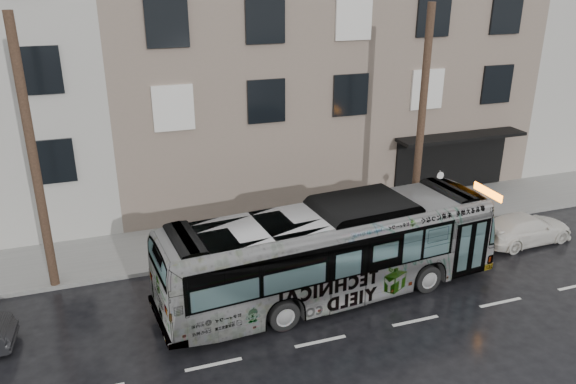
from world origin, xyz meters
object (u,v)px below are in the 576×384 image
at_px(utility_pole_front, 421,123).
at_px(white_sedan, 525,228).
at_px(sign_post, 437,198).
at_px(utility_pole_rear, 34,160).
at_px(bus, 331,251).

height_order(utility_pole_front, white_sedan, utility_pole_front).
relative_size(utility_pole_front, white_sedan, 2.22).
bearing_deg(sign_post, white_sedan, -42.27).
xyz_separation_m(utility_pole_front, utility_pole_rear, (-14.00, 0.00, 0.00)).
height_order(utility_pole_front, utility_pole_rear, same).
bearing_deg(utility_pole_rear, white_sedan, -7.63).
bearing_deg(bus, utility_pole_front, -61.46).
distance_m(utility_pole_rear, sign_post, 15.46).
bearing_deg(utility_pole_rear, bus, -21.57).
relative_size(utility_pole_rear, bus, 0.78).
relative_size(utility_pole_front, sign_post, 3.75).
relative_size(utility_pole_rear, sign_post, 3.75).
height_order(utility_pole_rear, bus, utility_pole_rear).
distance_m(utility_pole_rear, bus, 9.93).
bearing_deg(white_sedan, bus, 93.71).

